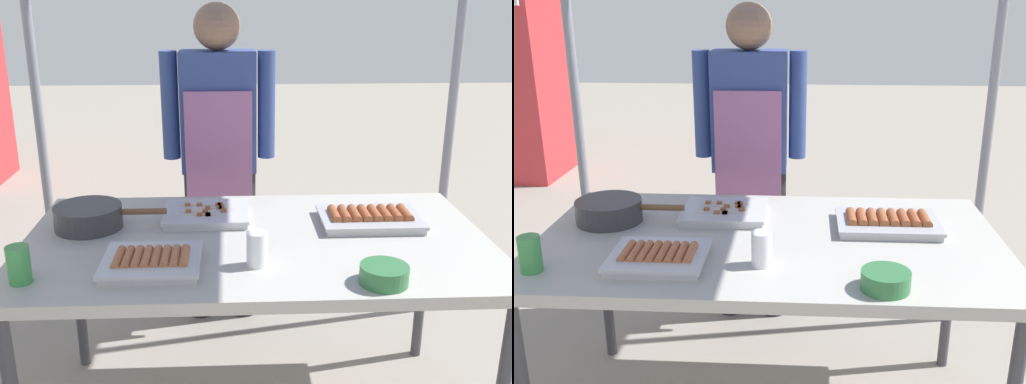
# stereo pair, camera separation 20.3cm
# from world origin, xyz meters

# --- Properties ---
(stall_table) EXTENTS (1.60, 0.90, 0.75)m
(stall_table) POSITION_xyz_m (0.00, 0.00, 0.70)
(stall_table) COLOR #B7B2A8
(stall_table) RESTS_ON ground
(tray_grilled_sausages) EXTENTS (0.36, 0.26, 0.05)m
(tray_grilled_sausages) POSITION_xyz_m (0.42, 0.11, 0.77)
(tray_grilled_sausages) COLOR #ADADB2
(tray_grilled_sausages) RESTS_ON stall_table
(tray_meat_skewers) EXTENTS (0.31, 0.27, 0.04)m
(tray_meat_skewers) POSITION_xyz_m (-0.18, 0.20, 0.77)
(tray_meat_skewers) COLOR silver
(tray_meat_skewers) RESTS_ON stall_table
(tray_pork_links) EXTENTS (0.30, 0.26, 0.05)m
(tray_pork_links) POSITION_xyz_m (-0.33, -0.22, 0.77)
(tray_pork_links) COLOR silver
(tray_pork_links) RESTS_ON stall_table
(cooking_wok) EXTENTS (0.40, 0.24, 0.08)m
(cooking_wok) POSITION_xyz_m (-0.60, 0.12, 0.80)
(cooking_wok) COLOR #38383A
(cooking_wok) RESTS_ON stall_table
(condiment_bowl) EXTENTS (0.14, 0.14, 0.06)m
(condiment_bowl) POSITION_xyz_m (0.35, -0.36, 0.78)
(condiment_bowl) COLOR #33723F
(condiment_bowl) RESTS_ON stall_table
(drink_cup_near_edge) EXTENTS (0.06, 0.06, 0.11)m
(drink_cup_near_edge) POSITION_xyz_m (-0.01, -0.22, 0.81)
(drink_cup_near_edge) COLOR white
(drink_cup_near_edge) RESTS_ON stall_table
(drink_cup_by_wok) EXTENTS (0.07, 0.07, 0.11)m
(drink_cup_by_wok) POSITION_xyz_m (-0.70, -0.30, 0.81)
(drink_cup_by_wok) COLOR #3F994C
(drink_cup_by_wok) RESTS_ON stall_table
(vendor_woman) EXTENTS (0.52, 0.22, 1.52)m
(vendor_woman) POSITION_xyz_m (-0.14, 0.80, 0.89)
(vendor_woman) COLOR black
(vendor_woman) RESTS_ON ground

